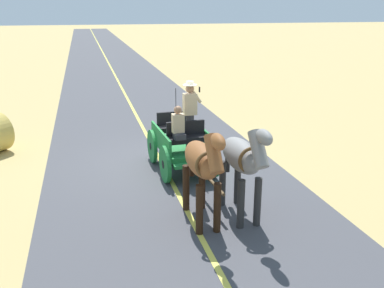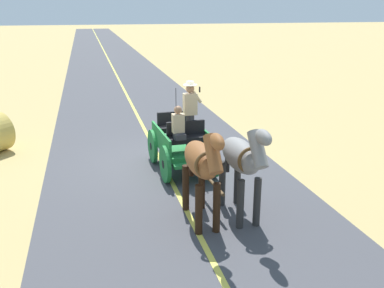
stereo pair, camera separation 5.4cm
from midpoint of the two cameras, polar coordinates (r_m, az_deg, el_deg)
ground_plane at (r=12.37m, az=-4.31°, el=-2.45°), size 200.00×200.00×0.00m
road_surface at (r=12.37m, az=-4.31°, el=-2.43°), size 6.44×160.00×0.01m
road_centre_stripe at (r=12.37m, az=-4.31°, el=-2.41°), size 0.12×160.00×0.00m
horse_drawn_carriage at (r=11.52m, az=-1.47°, el=0.32°), size 1.53×4.51×2.50m
horse_near_side at (r=8.79m, az=6.62°, el=-1.99°), size 0.60×2.13×2.21m
horse_off_side at (r=8.49m, az=1.25°, el=-2.60°), size 0.57×2.13×2.21m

